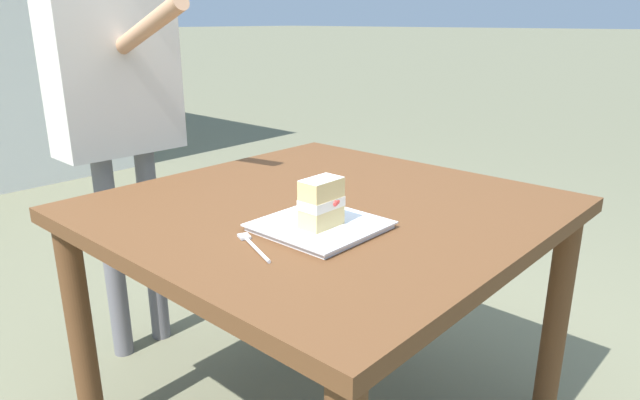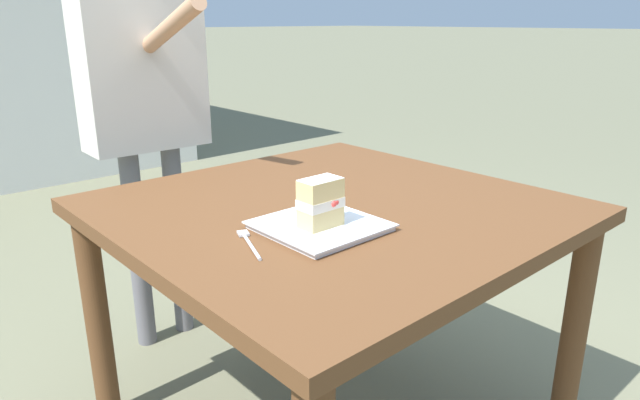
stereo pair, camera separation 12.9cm
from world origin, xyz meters
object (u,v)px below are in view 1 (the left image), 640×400
patio_table (324,236)px  diner_person (115,79)px  dessert_fork (253,245)px  dessert_plate (320,226)px  cake_slice (322,203)px

patio_table → diner_person: diner_person is taller
dessert_fork → diner_person: size_ratio=0.11×
diner_person → dessert_plate: bearing=88.4°
dessert_plate → diner_person: size_ratio=0.17×
dessert_plate → cake_slice: (0.01, 0.02, 0.06)m
dessert_plate → patio_table: bearing=-141.0°
patio_table → cake_slice: size_ratio=9.77×
cake_slice → dessert_plate: bearing=-127.7°
patio_table → cake_slice: (0.17, 0.14, 0.17)m
cake_slice → dessert_fork: (0.16, -0.05, -0.07)m
patio_table → dessert_plate: (0.16, 0.13, 0.11)m
dessert_plate → diner_person: diner_person is taller
patio_table → dessert_fork: (0.33, 0.09, 0.10)m
dessert_fork → diner_person: 0.96m
dessert_plate → cake_slice: size_ratio=2.32×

